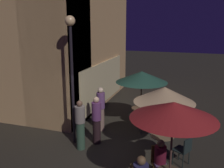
{
  "coord_description": "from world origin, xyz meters",
  "views": [
    {
      "loc": [
        -7.22,
        -2.96,
        4.28
      ],
      "look_at": [
        1.45,
        -0.09,
        2.01
      ],
      "focal_mm": 40.28,
      "sensor_mm": 36.0,
      "label": 1
    }
  ],
  "objects_px": {
    "cafe_table_0": "(141,112)",
    "patio_umbrella_1": "(173,111)",
    "cafe_chair_1": "(160,111)",
    "patron_seated_1": "(161,159)",
    "cafe_chair_0": "(145,120)",
    "cafe_chair_3": "(159,160)",
    "patron_standing_5": "(97,120)",
    "patron_standing_4": "(101,109)",
    "cafe_table_2": "(162,140)",
    "patron_seated_0": "(157,108)",
    "patio_umbrella_2": "(164,95)",
    "patron_standing_3": "(80,125)",
    "cafe_chair_5": "(184,148)",
    "patio_umbrella_0": "(142,77)",
    "street_lamp_near_corner": "(71,55)"
  },
  "relations": [
    {
      "from": "cafe_chair_3",
      "to": "patron_seated_1",
      "type": "xyz_separation_m",
      "value": [
        -0.14,
        -0.06,
        0.11
      ]
    },
    {
      "from": "cafe_chair_0",
      "to": "patron_seated_1",
      "type": "relative_size",
      "value": 0.76
    },
    {
      "from": "cafe_table_2",
      "to": "patron_seated_0",
      "type": "distance_m",
      "value": 2.69
    },
    {
      "from": "cafe_chair_5",
      "to": "patron_standing_3",
      "type": "relative_size",
      "value": 0.53
    },
    {
      "from": "cafe_chair_1",
      "to": "cafe_chair_3",
      "type": "relative_size",
      "value": 0.97
    },
    {
      "from": "patio_umbrella_1",
      "to": "patio_umbrella_2",
      "type": "distance_m",
      "value": 2.14
    },
    {
      "from": "cafe_chair_3",
      "to": "patron_seated_1",
      "type": "bearing_deg",
      "value": 0.0
    },
    {
      "from": "patio_umbrella_2",
      "to": "patron_standing_3",
      "type": "distance_m",
      "value": 2.99
    },
    {
      "from": "patio_umbrella_2",
      "to": "patron_seated_0",
      "type": "bearing_deg",
      "value": 11.98
    },
    {
      "from": "cafe_table_0",
      "to": "cafe_chair_0",
      "type": "height_order",
      "value": "cafe_chair_0"
    },
    {
      "from": "patio_umbrella_1",
      "to": "patron_standing_5",
      "type": "distance_m",
      "value": 3.84
    },
    {
      "from": "cafe_chair_0",
      "to": "cafe_table_2",
      "type": "bearing_deg",
      "value": -174.78
    },
    {
      "from": "patron_seated_0",
      "to": "patron_standing_5",
      "type": "xyz_separation_m",
      "value": [
        -2.48,
        1.78,
        0.2
      ]
    },
    {
      "from": "patio_umbrella_0",
      "to": "patron_standing_3",
      "type": "height_order",
      "value": "patio_umbrella_0"
    },
    {
      "from": "street_lamp_near_corner",
      "to": "cafe_chair_0",
      "type": "relative_size",
      "value": 4.81
    },
    {
      "from": "cafe_table_0",
      "to": "patio_umbrella_2",
      "type": "distance_m",
      "value": 2.96
    },
    {
      "from": "cafe_table_0",
      "to": "cafe_table_2",
      "type": "height_order",
      "value": "cafe_table_0"
    },
    {
      "from": "patio_umbrella_0",
      "to": "cafe_table_0",
      "type": "bearing_deg",
      "value": -26.57
    },
    {
      "from": "patio_umbrella_0",
      "to": "patron_standing_5",
      "type": "xyz_separation_m",
      "value": [
        -2.11,
        1.15,
        -1.21
      ]
    },
    {
      "from": "cafe_chair_1",
      "to": "patron_seated_1",
      "type": "relative_size",
      "value": 0.77
    },
    {
      "from": "cafe_chair_5",
      "to": "patron_seated_1",
      "type": "xyz_separation_m",
      "value": [
        -1.05,
        0.57,
        0.13
      ]
    },
    {
      "from": "patron_standing_5",
      "to": "patio_umbrella_1",
      "type": "bearing_deg",
      "value": -156.28
    },
    {
      "from": "cafe_table_2",
      "to": "patron_seated_0",
      "type": "xyz_separation_m",
      "value": [
        2.62,
        0.56,
        0.15
      ]
    },
    {
      "from": "cafe_chair_0",
      "to": "patron_standing_4",
      "type": "xyz_separation_m",
      "value": [
        -0.25,
        1.75,
        0.36
      ]
    },
    {
      "from": "cafe_table_0",
      "to": "patio_umbrella_1",
      "type": "xyz_separation_m",
      "value": [
        -4.33,
        -1.63,
        1.75
      ]
    },
    {
      "from": "cafe_table_0",
      "to": "cafe_chair_1",
      "type": "relative_size",
      "value": 0.82
    },
    {
      "from": "cafe_table_0",
      "to": "cafe_chair_5",
      "type": "height_order",
      "value": "cafe_chair_5"
    },
    {
      "from": "patio_umbrella_1",
      "to": "patron_standing_4",
      "type": "distance_m",
      "value": 4.72
    },
    {
      "from": "cafe_table_0",
      "to": "patio_umbrella_1",
      "type": "relative_size",
      "value": 0.3
    },
    {
      "from": "cafe_table_0",
      "to": "patron_seated_1",
      "type": "bearing_deg",
      "value": -160.16
    },
    {
      "from": "cafe_table_0",
      "to": "cafe_table_2",
      "type": "distance_m",
      "value": 2.55
    },
    {
      "from": "patron_seated_1",
      "to": "patron_standing_4",
      "type": "relative_size",
      "value": 0.69
    },
    {
      "from": "street_lamp_near_corner",
      "to": "cafe_chair_1",
      "type": "relative_size",
      "value": 4.73
    },
    {
      "from": "patron_seated_0",
      "to": "patron_standing_3",
      "type": "relative_size",
      "value": 0.7
    },
    {
      "from": "cafe_chair_3",
      "to": "patron_seated_1",
      "type": "distance_m",
      "value": 0.19
    },
    {
      "from": "cafe_chair_3",
      "to": "patron_seated_0",
      "type": "height_order",
      "value": "patron_seated_0"
    },
    {
      "from": "cafe_chair_5",
      "to": "patron_seated_0",
      "type": "xyz_separation_m",
      "value": [
        3.01,
        1.27,
        0.12
      ]
    },
    {
      "from": "patio_umbrella_0",
      "to": "cafe_chair_3",
      "type": "xyz_separation_m",
      "value": [
        -3.55,
        -1.27,
        -1.52
      ]
    },
    {
      "from": "patron_standing_3",
      "to": "patron_standing_5",
      "type": "xyz_separation_m",
      "value": [
        0.56,
        -0.37,
        0.01
      ]
    },
    {
      "from": "patio_umbrella_0",
      "to": "cafe_chair_5",
      "type": "bearing_deg",
      "value": -144.23
    },
    {
      "from": "street_lamp_near_corner",
      "to": "cafe_table_2",
      "type": "xyz_separation_m",
      "value": [
        0.05,
        -3.14,
        -2.65
      ]
    },
    {
      "from": "cafe_chair_0",
      "to": "cafe_chair_5",
      "type": "bearing_deg",
      "value": -164.57
    },
    {
      "from": "patron_standing_3",
      "to": "patron_standing_5",
      "type": "relative_size",
      "value": 1.0
    },
    {
      "from": "patio_umbrella_2",
      "to": "cafe_chair_3",
      "type": "xyz_separation_m",
      "value": [
        -1.3,
        -0.08,
        -1.5
      ]
    },
    {
      "from": "patio_umbrella_1",
      "to": "patron_standing_5",
      "type": "relative_size",
      "value": 1.45
    },
    {
      "from": "street_lamp_near_corner",
      "to": "cafe_table_2",
      "type": "bearing_deg",
      "value": -89.06
    },
    {
      "from": "street_lamp_near_corner",
      "to": "patio_umbrella_1",
      "type": "xyz_separation_m",
      "value": [
        -2.03,
        -3.58,
        -0.86
      ]
    },
    {
      "from": "patio_umbrella_0",
      "to": "patron_standing_4",
      "type": "relative_size",
      "value": 1.3
    },
    {
      "from": "patron_standing_4",
      "to": "patron_seated_1",
      "type": "bearing_deg",
      "value": -38.17
    },
    {
      "from": "cafe_chair_0",
      "to": "cafe_chair_3",
      "type": "height_order",
      "value": "cafe_chair_3"
    }
  ]
}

